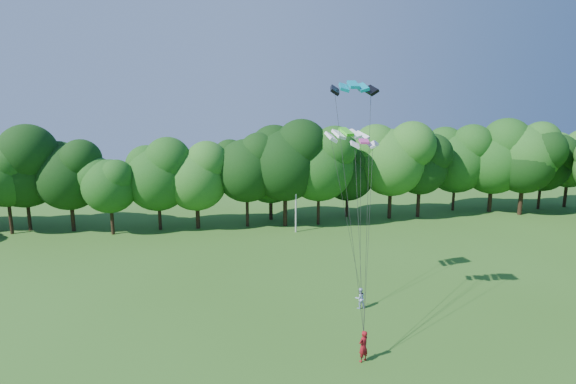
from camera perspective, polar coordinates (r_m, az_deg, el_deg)
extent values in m
cylinder|color=#ADAEA5|center=(51.30, 1.01, -0.94)|extent=(0.19, 0.19, 7.73)
cube|color=#ADAEA5|center=(50.69, 1.02, 3.13)|extent=(1.54, 0.32, 0.08)
imported|color=maroon|center=(27.17, 9.53, -18.74)|extent=(0.81, 0.72, 1.86)
imported|color=#ADC4F0|center=(33.45, 9.13, -13.16)|extent=(0.80, 0.66, 1.53)
cube|color=#058AA2|center=(27.57, 8.27, 13.34)|extent=(2.82, 1.45, 0.55)
cube|color=#38CE1F|center=(33.39, 7.41, 7.60)|extent=(3.32, 2.02, 0.63)
cube|color=#CE3991|center=(29.58, 9.63, 6.37)|extent=(1.88, 1.10, 0.32)
cylinder|color=#312113|center=(59.95, -31.78, -2.73)|extent=(0.43, 0.43, 3.91)
ellipsoid|color=#174112|center=(59.12, -32.27, 2.14)|extent=(7.82, 7.82, 8.53)
cylinder|color=black|center=(54.27, -0.37, -1.93)|extent=(0.44, 0.44, 4.70)
ellipsoid|color=black|center=(53.26, -0.37, 4.59)|extent=(9.40, 9.40, 10.25)
cylinder|color=black|center=(68.13, 27.51, -0.61)|extent=(0.50, 0.50, 4.55)
ellipsoid|color=#205119|center=(67.34, 27.95, 4.40)|extent=(9.10, 9.10, 9.93)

